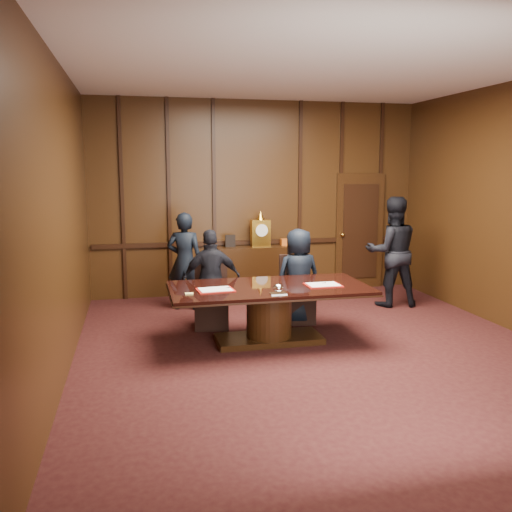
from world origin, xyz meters
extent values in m
plane|color=black|center=(0.00, 0.00, 0.00)|extent=(7.00, 7.00, 0.00)
plane|color=silver|center=(0.00, 0.00, 3.50)|extent=(7.00, 7.00, 0.00)
cube|color=black|center=(0.00, 3.50, 1.75)|extent=(6.00, 0.04, 3.50)
cube|color=black|center=(-3.00, 0.00, 1.75)|extent=(0.04, 7.00, 3.50)
cube|color=black|center=(0.00, 3.47, 0.95)|extent=(5.90, 0.05, 0.08)
cube|color=black|center=(2.00, 3.46, 1.10)|extent=(0.95, 0.06, 2.20)
sphere|color=gold|center=(1.63, 3.39, 1.05)|extent=(0.08, 0.08, 0.08)
cube|color=black|center=(0.00, 3.26, 0.45)|extent=(1.60, 0.45, 0.90)
cube|color=black|center=(-0.70, 3.26, 0.03)|extent=(0.12, 0.40, 0.06)
cube|color=black|center=(0.70, 3.26, 0.03)|extent=(0.12, 0.40, 0.06)
cube|color=gold|center=(0.00, 3.26, 1.14)|extent=(0.34, 0.18, 0.48)
cylinder|color=white|center=(0.00, 3.16, 1.20)|extent=(0.22, 0.03, 0.22)
cone|color=gold|center=(0.00, 3.26, 1.46)|extent=(0.14, 0.14, 0.16)
cube|color=black|center=(-0.55, 3.28, 1.01)|extent=(0.18, 0.04, 0.22)
cube|color=#D15B18|center=(0.50, 3.28, 0.96)|extent=(0.22, 0.12, 0.12)
cube|color=black|center=(-0.51, 0.58, 0.04)|extent=(1.40, 0.60, 0.08)
cylinder|color=black|center=(-0.51, 0.58, 0.39)|extent=(0.60, 0.60, 0.62)
cube|color=black|center=(-0.51, 0.58, 0.71)|extent=(2.62, 1.32, 0.02)
cube|color=black|center=(-0.51, 0.58, 0.73)|extent=(2.60, 1.30, 0.06)
cube|color=#AA170F|center=(-1.24, 0.49, 0.77)|extent=(0.49, 0.37, 0.01)
cube|color=white|center=(-1.24, 0.49, 0.78)|extent=(0.42, 0.31, 0.01)
cube|color=#AA170F|center=(0.20, 0.47, 0.77)|extent=(0.46, 0.33, 0.01)
cube|color=white|center=(0.20, 0.47, 0.78)|extent=(0.40, 0.28, 0.01)
cube|color=white|center=(-0.51, 0.13, 0.77)|extent=(0.20, 0.14, 0.01)
ellipsoid|color=white|center=(-0.51, 0.13, 0.82)|extent=(0.13, 0.13, 0.10)
cube|color=#FFEE7C|center=(-1.58, 0.35, 0.77)|extent=(0.10, 0.07, 0.01)
cube|color=black|center=(-1.16, 1.43, 0.23)|extent=(0.54, 0.54, 0.46)
cube|color=black|center=(-1.13, 1.64, 0.72)|extent=(0.48, 0.13, 0.55)
cylinder|color=black|center=(-1.36, 1.23, 0.12)|extent=(0.04, 0.04, 0.23)
cylinder|color=black|center=(-0.96, 1.63, 0.12)|extent=(0.04, 0.04, 0.23)
cube|color=black|center=(0.14, 1.43, 0.23)|extent=(0.52, 0.52, 0.46)
cube|color=black|center=(0.16, 1.64, 0.72)|extent=(0.48, 0.10, 0.55)
cylinder|color=black|center=(-0.06, 1.23, 0.12)|extent=(0.04, 0.04, 0.23)
cylinder|color=black|center=(0.34, 1.63, 0.12)|extent=(0.04, 0.04, 0.23)
imported|color=black|center=(-1.16, 1.38, 0.72)|extent=(0.85, 0.37, 1.44)
imported|color=black|center=(0.14, 1.38, 0.71)|extent=(0.75, 0.54, 1.42)
imported|color=black|center=(-1.43, 2.56, 0.80)|extent=(0.67, 0.54, 1.60)
imported|color=black|center=(1.97, 2.04, 0.92)|extent=(0.98, 0.82, 1.83)
camera|label=1|loc=(-2.22, -6.17, 2.29)|focal=38.00mm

